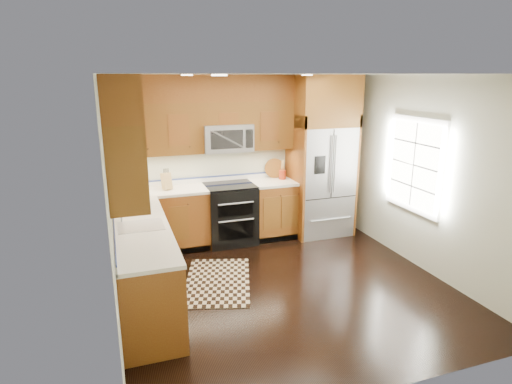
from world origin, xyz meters
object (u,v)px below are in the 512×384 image
object	(u,v)px
refrigerator	(322,156)
rug	(218,281)
utensil_crock	(282,173)
range	(230,214)
knife_block	(166,181)

from	to	relation	value
refrigerator	rug	size ratio (longest dim) A/B	1.92
utensil_crock	refrigerator	bearing A→B (deg)	-12.59
range	knife_block	xyz separation A→B (m)	(-0.96, 0.07, 0.60)
utensil_crock	knife_block	bearing A→B (deg)	-178.99
refrigerator	rug	xyz separation A→B (m)	(-2.08, -1.23, -1.30)
utensil_crock	rug	bearing A→B (deg)	-136.56
knife_block	range	bearing A→B (deg)	-4.15
range	refrigerator	xyz separation A→B (m)	(1.55, -0.04, 0.83)
range	utensil_crock	distance (m)	1.09
range	refrigerator	size ratio (longest dim) A/B	0.36
refrigerator	knife_block	world-z (taller)	refrigerator
refrigerator	utensil_crock	world-z (taller)	refrigerator
range	knife_block	world-z (taller)	knife_block
rug	utensil_crock	bearing A→B (deg)	60.28
knife_block	utensil_crock	size ratio (longest dim) A/B	0.99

